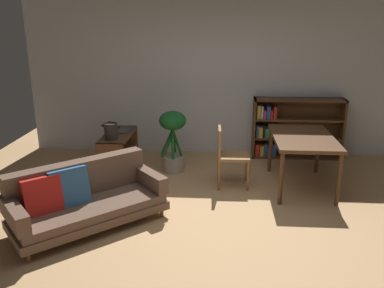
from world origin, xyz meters
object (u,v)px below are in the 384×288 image
object	(u,v)px
fabric_couch	(83,198)
bookshelf	(290,129)
dining_table	(303,142)
potted_floor_plant	(173,137)
media_console	(119,153)
desk_speaker	(111,131)
open_laptop	(118,129)
dining_chair_near	(228,153)

from	to	relation	value
fabric_couch	bookshelf	xyz separation A→B (m)	(2.81, 2.65, 0.17)
fabric_couch	dining_table	size ratio (longest dim) A/B	1.41
fabric_couch	dining_table	world-z (taller)	dining_table
dining_table	potted_floor_plant	bearing A→B (deg)	164.76
media_console	desk_speaker	bearing A→B (deg)	-95.46
open_laptop	desk_speaker	bearing A→B (deg)	-88.57
media_console	open_laptop	world-z (taller)	open_laptop
media_console	dining_table	size ratio (longest dim) A/B	0.81
media_console	bookshelf	distance (m)	2.96
fabric_couch	desk_speaker	size ratio (longest dim) A/B	7.41
dining_table	dining_chair_near	distance (m)	1.06
open_laptop	media_console	bearing A→B (deg)	-78.89
fabric_couch	open_laptop	distance (m)	1.95
potted_floor_plant	bookshelf	distance (m)	2.13
media_console	potted_floor_plant	bearing A→B (deg)	4.94
dining_chair_near	bookshelf	distance (m)	1.76
fabric_couch	bookshelf	distance (m)	3.86
desk_speaker	bookshelf	world-z (taller)	bookshelf
fabric_couch	open_laptop	xyz separation A→B (m)	(-0.04, 1.93, 0.30)
fabric_couch	desk_speaker	bearing A→B (deg)	91.05
media_console	dining_table	world-z (taller)	dining_table
potted_floor_plant	dining_chair_near	xyz separation A→B (m)	(0.86, -0.54, -0.06)
fabric_couch	desk_speaker	xyz separation A→B (m)	(-0.03, 1.47, 0.40)
fabric_couch	dining_table	distance (m)	3.06
media_console	potted_floor_plant	size ratio (longest dim) A/B	1.07
dining_table	dining_chair_near	xyz separation A→B (m)	(-1.04, -0.02, -0.19)
desk_speaker	potted_floor_plant	xyz separation A→B (m)	(0.88, 0.34, -0.18)
potted_floor_plant	dining_table	xyz separation A→B (m)	(1.90, -0.52, 0.13)
dining_table	dining_chair_near	size ratio (longest dim) A/B	1.48
potted_floor_plant	fabric_couch	bearing A→B (deg)	-115.23
bookshelf	open_laptop	bearing A→B (deg)	-165.84
open_laptop	desk_speaker	size ratio (longest dim) A/B	1.95
desk_speaker	open_laptop	bearing A→B (deg)	91.43
potted_floor_plant	dining_chair_near	world-z (taller)	potted_floor_plant
open_laptop	potted_floor_plant	bearing A→B (deg)	-7.29
potted_floor_plant	dining_table	size ratio (longest dim) A/B	0.76
media_console	dining_table	xyz separation A→B (m)	(2.76, -0.44, 0.38)
potted_floor_plant	open_laptop	bearing A→B (deg)	172.71
fabric_couch	media_console	world-z (taller)	fabric_couch
fabric_couch	dining_chair_near	world-z (taller)	dining_chair_near
media_console	open_laptop	size ratio (longest dim) A/B	2.17
potted_floor_plant	dining_table	bearing A→B (deg)	-15.24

